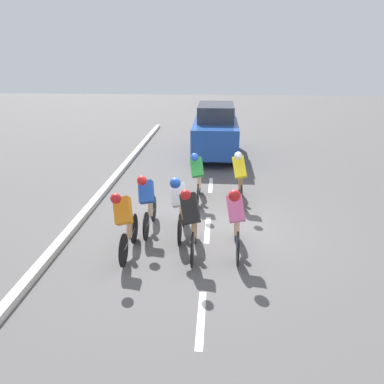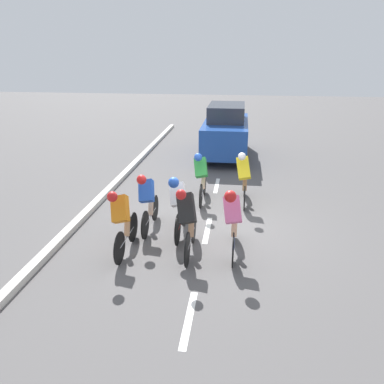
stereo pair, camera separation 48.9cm
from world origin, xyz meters
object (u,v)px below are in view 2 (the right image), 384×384
at_px(cyclist_green, 201,176).
at_px(cyclist_orange, 122,220).
at_px(cyclist_black, 188,220).
at_px(cyclist_yellow, 244,176).
at_px(cyclist_pink, 233,220).
at_px(cyclist_white, 179,204).
at_px(cyclist_blue, 148,200).
at_px(support_car, 226,131).

bearing_deg(cyclist_green, cyclist_orange, 67.17).
bearing_deg(cyclist_black, cyclist_yellow, -110.43).
height_order(cyclist_black, cyclist_pink, cyclist_black).
relative_size(cyclist_green, cyclist_white, 1.01).
height_order(cyclist_blue, support_car, support_car).
bearing_deg(cyclist_pink, cyclist_white, -29.68).
bearing_deg(support_car, cyclist_blue, 78.14).
bearing_deg(cyclist_green, cyclist_white, 82.71).
relative_size(cyclist_white, cyclist_black, 1.00).
bearing_deg(cyclist_black, cyclist_green, -89.10).
bearing_deg(cyclist_orange, cyclist_black, -175.74).
height_order(cyclist_pink, support_car, support_car).
height_order(cyclist_green, cyclist_blue, cyclist_green).
bearing_deg(cyclist_blue, cyclist_pink, 155.51).
xyz_separation_m(cyclist_black, cyclist_blue, (1.09, -1.03, -0.03)).
height_order(cyclist_black, cyclist_blue, cyclist_black).
relative_size(cyclist_yellow, cyclist_green, 0.97).
height_order(cyclist_green, cyclist_black, cyclist_black).
height_order(cyclist_yellow, cyclist_black, cyclist_black).
xyz_separation_m(cyclist_pink, cyclist_blue, (1.99, -0.91, -0.04)).
distance_m(cyclist_green, cyclist_black, 2.98).
height_order(cyclist_green, support_car, support_car).
bearing_deg(cyclist_white, cyclist_black, 111.48).
bearing_deg(cyclist_white, cyclist_yellow, -123.51).
distance_m(cyclist_yellow, cyclist_black, 3.19).
xyz_separation_m(cyclist_blue, cyclist_orange, (0.25, 1.13, 0.00)).
distance_m(cyclist_black, cyclist_pink, 0.91).
distance_m(cyclist_white, cyclist_pink, 1.41).
relative_size(cyclist_pink, cyclist_blue, 1.03).
xyz_separation_m(cyclist_green, cyclist_pink, (-0.95, 2.86, 0.03)).
relative_size(cyclist_pink, cyclist_orange, 1.05).
relative_size(cyclist_orange, support_car, 0.39).
relative_size(cyclist_black, cyclist_blue, 1.02).
xyz_separation_m(cyclist_yellow, cyclist_pink, (0.21, 2.87, 0.00)).
bearing_deg(cyclist_orange, cyclist_green, -112.83).
height_order(cyclist_yellow, cyclist_pink, cyclist_yellow).
distance_m(cyclist_yellow, support_car, 5.13).
bearing_deg(cyclist_black, support_car, -92.72).
bearing_deg(cyclist_yellow, cyclist_green, 0.53).
xyz_separation_m(cyclist_yellow, cyclist_blue, (2.21, 1.96, -0.04)).
bearing_deg(cyclist_black, cyclist_orange, 4.26).
relative_size(cyclist_yellow, support_car, 0.39).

